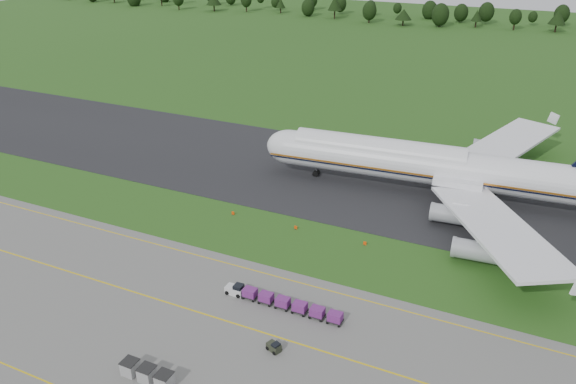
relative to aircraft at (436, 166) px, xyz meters
The scene contains 10 objects.
ground 34.11m from the aircraft, 123.53° to the right, with size 600.00×600.00×0.00m, color #244F17.
apron 65.00m from the aircraft, 106.67° to the right, with size 300.00×52.00×0.06m, color slate.
taxiway 19.45m from the aircraft, behind, with size 300.00×40.00×0.08m, color black.
apron_markings 58.33m from the aircraft, 108.65° to the right, with size 300.00×30.20×0.01m.
tree_line 193.25m from the aircraft, 96.65° to the left, with size 529.63×20.70×11.94m.
aircraft is the anchor object (origin of this frame).
baggage_train 45.97m from the aircraft, 104.36° to the right, with size 17.35×1.57×1.51m.
utility_cart 53.31m from the aircraft, 99.07° to the right, with size 2.02×1.60×0.97m.
uld_row 65.93m from the aircraft, 107.10° to the right, with size 6.61×1.81×1.79m.
edge_markers 30.53m from the aircraft, 127.54° to the right, with size 25.12×0.30×0.60m.
Camera 1 is at (34.24, -72.00, 47.49)m, focal length 35.00 mm.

